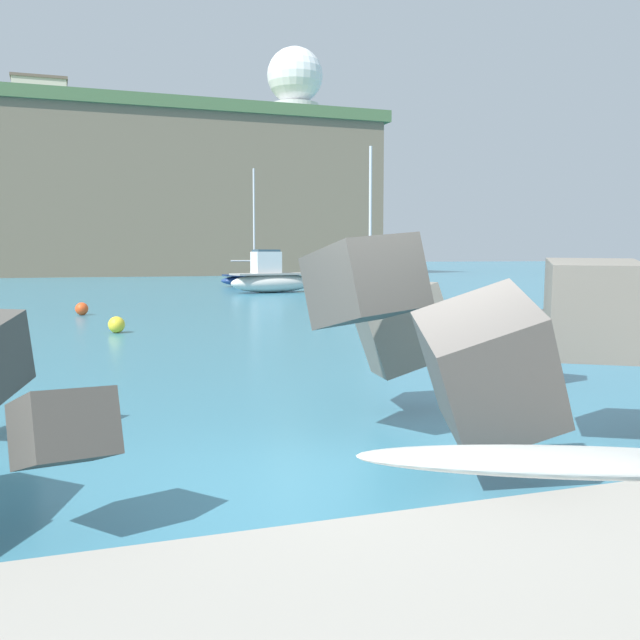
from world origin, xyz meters
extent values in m
plane|color=teal|center=(0.00, 0.00, 0.00)|extent=(400.00, 400.00, 0.00)
cube|color=#605B56|center=(4.10, 3.32, 0.87)|extent=(0.84, 0.91, 0.77)
cube|color=#4C4944|center=(-2.99, -0.84, 0.80)|extent=(0.81, 0.90, 0.68)
cube|color=slate|center=(2.41, 0.02, 1.47)|extent=(1.33, 1.36, 1.10)
cube|color=#4C4944|center=(0.16, 0.97, 1.76)|extent=(1.26, 1.30, 1.08)
cube|color=slate|center=(1.25, 2.24, 1.08)|extent=(1.41, 1.21, 1.26)
cube|color=#605B56|center=(0.54, -0.90, 1.06)|extent=(1.50, 1.43, 1.56)
ellipsoid|color=white|center=(-1.20, -4.42, 1.34)|extent=(2.12, 0.57, 0.37)
ellipsoid|color=beige|center=(8.86, 21.48, 0.39)|extent=(4.52, 2.05, 0.79)
cube|color=#9C9991|center=(8.86, 21.48, 0.75)|extent=(4.16, 1.89, 0.10)
cylinder|color=silver|center=(9.19, 21.44, 3.63)|extent=(0.12, 0.12, 5.67)
cylinder|color=silver|center=(9.19, 21.44, 1.69)|extent=(2.61, 0.39, 0.08)
ellipsoid|color=beige|center=(8.10, 32.22, 0.53)|extent=(5.09, 2.40, 1.06)
cube|color=#9C9991|center=(8.10, 32.22, 1.02)|extent=(4.68, 2.21, 0.10)
cube|color=silver|center=(7.74, 32.15, 1.64)|extent=(1.61, 1.17, 1.17)
cube|color=#334C5B|center=(7.74, 32.15, 2.29)|extent=(1.45, 1.06, 0.12)
ellipsoid|color=navy|center=(9.56, 40.13, 0.39)|extent=(5.23, 1.91, 0.78)
cube|color=navy|center=(9.56, 40.13, 0.74)|extent=(4.81, 1.75, 0.10)
cylinder|color=silver|center=(9.17, 40.14, 4.20)|extent=(0.12, 0.12, 6.83)
cylinder|color=silver|center=(9.17, 40.14, 1.68)|extent=(3.11, 0.16, 0.08)
sphere|color=#E54C1E|center=(-2.22, 19.86, 0.22)|extent=(0.44, 0.44, 0.44)
sphere|color=yellow|center=(-1.55, 13.54, 0.22)|extent=(0.44, 0.44, 0.44)
cube|color=#756651|center=(-5.37, 82.40, 7.97)|extent=(70.38, 34.65, 15.94)
cube|color=#4C6B42|center=(-5.37, 82.40, 16.54)|extent=(71.79, 35.34, 1.20)
cylinder|color=silver|center=(25.07, 80.73, 18.78)|extent=(5.76, 5.76, 3.29)
sphere|color=white|center=(25.07, 80.73, 23.82)|extent=(6.78, 6.78, 6.78)
cube|color=beige|center=(-4.10, 81.73, 19.06)|extent=(5.56, 4.78, 3.85)
cube|color=#66564C|center=(-4.10, 81.73, 21.14)|extent=(5.84, 5.02, 0.30)
camera|label=1|loc=(-3.00, -6.38, 2.05)|focal=41.22mm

